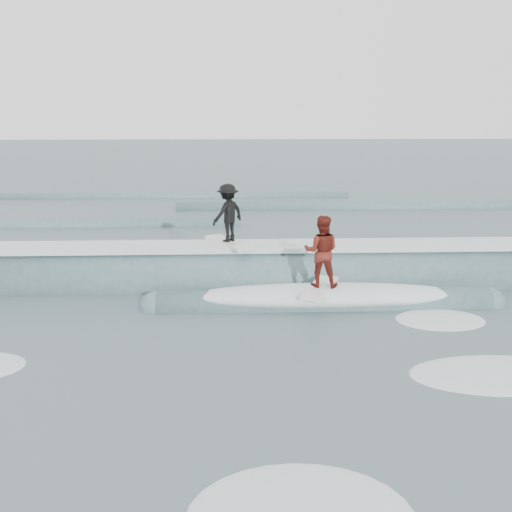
{
  "coord_description": "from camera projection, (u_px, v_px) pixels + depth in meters",
  "views": [
    {
      "loc": [
        -0.59,
        -11.31,
        5.28
      ],
      "look_at": [
        0.0,
        4.39,
        1.1
      ],
      "focal_mm": 40.0,
      "sensor_mm": 36.0,
      "label": 1
    }
  ],
  "objects": [
    {
      "name": "ground",
      "position": [
        264.0,
        357.0,
        12.3
      ],
      "size": [
        160.0,
        160.0,
        0.0
      ],
      "primitive_type": "plane",
      "color": "#3B5356",
      "rests_on": "ground"
    },
    {
      "name": "whitewater",
      "position": [
        411.0,
        391.0,
        10.87
      ],
      "size": [
        14.59,
        8.7,
        0.1
      ],
      "color": "white",
      "rests_on": "ground"
    },
    {
      "name": "surfer_black",
      "position": [
        228.0,
        215.0,
        16.94
      ],
      "size": [
        1.49,
        2.0,
        1.83
      ],
      "color": "silver",
      "rests_on": "ground"
    },
    {
      "name": "far_swells",
      "position": [
        212.0,
        211.0,
        29.28
      ],
      "size": [
        40.79,
        8.65,
        0.8
      ],
      "color": "#395961",
      "rests_on": "ground"
    },
    {
      "name": "breaking_wave",
      "position": [
        262.0,
        283.0,
        17.25
      ],
      "size": [
        22.07,
        3.92,
        2.28
      ],
      "color": "#395961",
      "rests_on": "ground"
    },
    {
      "name": "surfer_red",
      "position": [
        321.0,
        254.0,
        15.07
      ],
      "size": [
        1.27,
        2.06,
        2.02
      ],
      "color": "white",
      "rests_on": "ground"
    }
  ]
}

